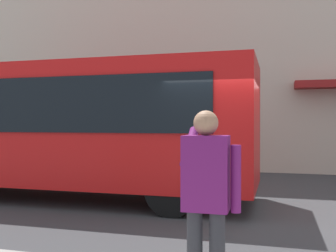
# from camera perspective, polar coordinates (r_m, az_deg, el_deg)

# --- Properties ---
(ground_plane) EXTENTS (60.00, 60.00, 0.00)m
(ground_plane) POSITION_cam_1_polar(r_m,az_deg,el_deg) (7.88, 10.04, -12.30)
(ground_plane) COLOR #38383A
(building_facade_far) EXTENTS (28.00, 1.55, 12.00)m
(building_facade_far) POSITION_cam_1_polar(r_m,az_deg,el_deg) (15.07, 12.77, 16.82)
(building_facade_far) COLOR beige
(building_facade_far) RESTS_ON ground_plane
(red_bus) EXTENTS (9.05, 2.54, 3.08)m
(red_bus) POSITION_cam_1_polar(r_m,az_deg,el_deg) (9.44, -15.66, 0.10)
(red_bus) COLOR red
(red_bus) RESTS_ON ground_plane
(pedestrian_photographer) EXTENTS (0.53, 0.52, 1.70)m
(pedestrian_photographer) POSITION_cam_1_polar(r_m,az_deg,el_deg) (3.49, 5.63, -9.42)
(pedestrian_photographer) COLOR #2D2D33
(pedestrian_photographer) RESTS_ON sidewalk_curb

